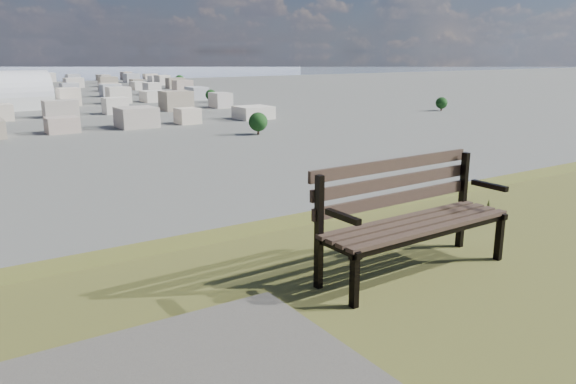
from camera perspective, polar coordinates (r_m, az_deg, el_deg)
park_bench at (r=4.90m, az=12.18°, el=-1.84°), size 1.83×0.63×0.95m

